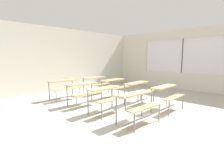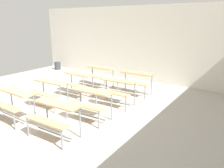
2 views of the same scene
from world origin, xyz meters
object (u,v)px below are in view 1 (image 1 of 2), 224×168
at_px(desk_bench_r0c1, 167,92).
at_px(desk_bench_r1c0, 107,94).
at_px(desk_bench_r1c1, 139,88).
at_px(desk_bench_r2c0, 84,89).
at_px(desk_bench_r3c1, 96,81).
at_px(desk_bench_r3c0, 64,85).
at_px(desk_bench_r0c0, 138,101).
at_px(desk_bench_r2c1, 115,84).

relative_size(desk_bench_r0c1, desk_bench_r1c0, 1.00).
xyz_separation_m(desk_bench_r1c1, desk_bench_r2c0, (-1.51, 1.15, 0.00)).
bearing_deg(desk_bench_r1c0, desk_bench_r3c1, 53.76).
height_order(desk_bench_r0c1, desk_bench_r1c1, same).
bearing_deg(desk_bench_r3c0, desk_bench_r3c1, -0.11).
bearing_deg(desk_bench_r1c0, desk_bench_r0c0, -92.93).
bearing_deg(desk_bench_r3c0, desk_bench_r0c0, -89.24).
bearing_deg(desk_bench_r2c0, desk_bench_r0c1, -55.45).
bearing_deg(desk_bench_r1c0, desk_bench_r2c1, 34.61).
relative_size(desk_bench_r1c1, desk_bench_r2c0, 1.01).
height_order(desk_bench_r1c0, desk_bench_r1c1, same).
height_order(desk_bench_r0c1, desk_bench_r2c1, same).
height_order(desk_bench_r0c0, desk_bench_r3c1, same).
bearing_deg(desk_bench_r3c1, desk_bench_r0c0, -116.61).
relative_size(desk_bench_r1c0, desk_bench_r3c1, 1.00).
bearing_deg(desk_bench_r0c1, desk_bench_r2c0, 120.68).
bearing_deg(desk_bench_r1c1, desk_bench_r0c1, -95.16).
bearing_deg(desk_bench_r2c0, desk_bench_r3c0, 93.12).
relative_size(desk_bench_r1c0, desk_bench_r1c1, 1.00).
relative_size(desk_bench_r0c0, desk_bench_r1c1, 0.99).
bearing_deg(desk_bench_r2c1, desk_bench_r2c0, 179.56).
bearing_deg(desk_bench_r1c1, desk_bench_r3c0, 120.54).
distance_m(desk_bench_r1c1, desk_bench_r3c0, 2.84).
bearing_deg(desk_bench_r3c0, desk_bench_r1c1, -56.44).
xyz_separation_m(desk_bench_r3c0, desk_bench_r3c1, (1.56, -0.02, 0.00)).
bearing_deg(desk_bench_r3c1, desk_bench_r2c1, -92.81).
distance_m(desk_bench_r0c0, desk_bench_r0c1, 1.48).
xyz_separation_m(desk_bench_r0c0, desk_bench_r1c0, (0.00, 1.11, 0.00)).
xyz_separation_m(desk_bench_r2c1, desk_bench_r3c0, (-1.56, 1.19, 0.00)).
relative_size(desk_bench_r2c1, desk_bench_r3c1, 1.00).
xyz_separation_m(desk_bench_r2c1, desk_bench_r3c1, (0.01, 1.17, 0.00)).
distance_m(desk_bench_r0c0, desk_bench_r2c1, 2.77).
relative_size(desk_bench_r1c1, desk_bench_r3c1, 1.00).
height_order(desk_bench_r2c0, desk_bench_r2c1, same).
bearing_deg(desk_bench_r1c0, desk_bench_r0c1, -39.54).
relative_size(desk_bench_r1c0, desk_bench_r2c0, 1.01).
xyz_separation_m(desk_bench_r1c0, desk_bench_r3c0, (-0.01, 2.37, 0.00)).
distance_m(desk_bench_r2c1, desk_bench_r3c1, 1.17).
height_order(desk_bench_r1c0, desk_bench_r3c0, same).
xyz_separation_m(desk_bench_r1c1, desk_bench_r2c1, (0.01, 1.20, 0.00)).
relative_size(desk_bench_r0c1, desk_bench_r3c1, 1.00).
relative_size(desk_bench_r0c1, desk_bench_r3c0, 1.02).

